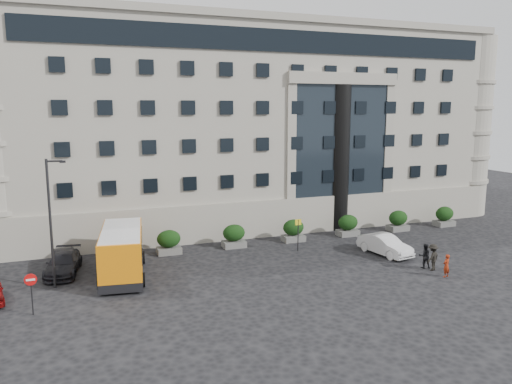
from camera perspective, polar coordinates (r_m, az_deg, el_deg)
ground at (r=32.69m, az=-0.27°, el=-10.03°), size 120.00×120.00×0.00m
civic_building at (r=53.58m, az=-2.41°, el=7.47°), size 44.00×24.00×18.00m
entrance_column at (r=45.49m, az=9.49°, el=3.81°), size 1.80×1.80×13.00m
hedge_a at (r=38.62m, az=-9.93°, el=-5.63°), size 1.80×1.26×1.84m
hedge_b at (r=39.85m, az=-2.54°, el=-5.02°), size 1.80×1.26×1.84m
hedge_c at (r=41.69m, az=4.30°, el=-4.38°), size 1.80×1.26×1.84m
hedge_d at (r=44.07m, az=10.46°, el=-3.75°), size 1.80×1.26×1.84m
hedge_e at (r=46.91m, az=15.93°, el=-3.15°), size 1.80×1.26×1.84m
hedge_f at (r=50.13m, az=20.73°, el=-2.60°), size 1.80×1.26×1.84m
street_lamp at (r=32.60m, az=-22.35°, el=-2.84°), size 1.16×0.18×8.00m
bus_stop_sign at (r=38.67m, az=4.84°, el=-4.28°), size 0.50×0.08×2.52m
no_entry_sign at (r=29.47m, az=-24.32°, el=-9.74°), size 0.64×0.16×2.32m
minibus at (r=34.12m, az=-15.07°, el=-6.48°), size 3.59×7.78×3.13m
red_truck at (r=43.34m, az=-26.72°, el=-4.20°), size 2.75×5.30×2.77m
parked_car_b at (r=37.11m, az=-21.15°, el=-7.24°), size 1.40×3.94×1.29m
parked_car_c at (r=36.05m, az=-21.16°, el=-7.64°), size 2.71×5.09×1.40m
parked_car_d at (r=42.88m, az=-25.41°, el=-5.34°), size 2.38×4.56×1.22m
white_taxi at (r=39.11m, az=14.50°, el=-5.87°), size 2.39×4.81×1.51m
pedestrian_a at (r=35.30m, az=20.93°, el=-7.87°), size 0.64×0.50×1.54m
pedestrian_b at (r=36.71m, az=18.71°, el=-6.93°), size 1.01×0.90×1.72m
pedestrian_c at (r=36.34m, az=19.56°, el=-7.04°), size 1.36×1.09×1.84m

